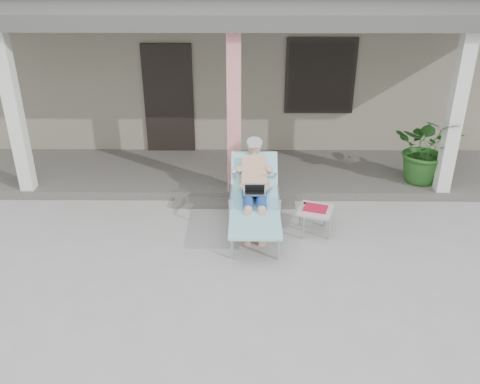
{
  "coord_description": "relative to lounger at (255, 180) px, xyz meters",
  "views": [
    {
      "loc": [
        0.16,
        -5.63,
        3.88
      ],
      "look_at": [
        0.11,
        0.6,
        0.85
      ],
      "focal_mm": 38.0,
      "sensor_mm": 36.0,
      "label": 1
    }
  ],
  "objects": [
    {
      "name": "ground",
      "position": [
        -0.32,
        -1.18,
        -0.77
      ],
      "size": [
        60.0,
        60.0,
        0.0
      ],
      "primitive_type": "plane",
      "color": "#9E9E99",
      "rests_on": "ground"
    },
    {
      "name": "porch_deck",
      "position": [
        -0.32,
        1.82,
        -0.7
      ],
      "size": [
        10.0,
        2.0,
        0.15
      ],
      "primitive_type": "cube",
      "color": "#605B56",
      "rests_on": "ground"
    },
    {
      "name": "house",
      "position": [
        -0.32,
        5.32,
        0.89
      ],
      "size": [
        10.4,
        5.4,
        3.3
      ],
      "color": "gray",
      "rests_on": "ground"
    },
    {
      "name": "lounger",
      "position": [
        0.0,
        0.0,
        0.0
      ],
      "size": [
        0.73,
        1.94,
        1.25
      ],
      "rotation": [
        0.0,
        0.0,
        -0.0
      ],
      "color": "#B7B7BC",
      "rests_on": "ground"
    },
    {
      "name": "porch_step",
      "position": [
        -0.32,
        0.67,
        -0.73
      ],
      "size": [
        2.0,
        0.3,
        0.07
      ],
      "primitive_type": "cube",
      "color": "#605B56",
      "rests_on": "ground"
    },
    {
      "name": "potted_palm",
      "position": [
        2.98,
        1.34,
        -0.02
      ],
      "size": [
        1.36,
        1.28,
        1.21
      ],
      "primitive_type": "imported",
      "rotation": [
        0.0,
        0.0,
        -0.39
      ],
      "color": "#26591E",
      "rests_on": "porch_deck"
    },
    {
      "name": "side_table",
      "position": [
        0.89,
        -0.21,
        -0.41
      ],
      "size": [
        0.6,
        0.6,
        0.43
      ],
      "rotation": [
        0.0,
        0.0,
        -0.32
      ],
      "color": "#B8B9B3",
      "rests_on": "ground"
    },
    {
      "name": "porch_overhang",
      "position": [
        -0.32,
        1.77,
        2.02
      ],
      "size": [
        10.0,
        2.3,
        2.85
      ],
      "color": "silver",
      "rests_on": "porch_deck"
    }
  ]
}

